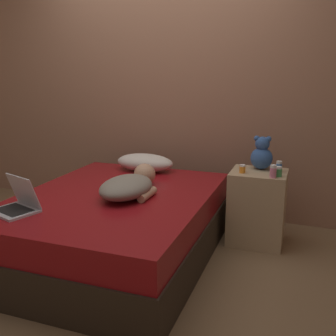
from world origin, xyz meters
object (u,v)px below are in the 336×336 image
bottle_blue (279,167)px  bottle_orange (242,169)px  bottle_pink (273,172)px  bottle_green (279,172)px  teddy_bear (262,155)px  pillow (145,162)px  person_lying (130,185)px  laptop (18,203)px

bottle_blue → bottle_orange: bearing=-157.0°
bottle_pink → bottle_green: 0.07m
bottle_orange → bottle_green: bottle_green is taller
teddy_bear → bottle_orange: (-0.13, -0.18, -0.09)m
bottle_orange → pillow: bearing=169.8°
bottle_blue → bottle_green: bearing=-86.6°
person_lying → pillow: bearing=105.1°
pillow → laptop: (-0.37, -1.26, -0.03)m
bottle_pink → laptop: bearing=-146.3°
laptop → bottle_pink: size_ratio=3.41×
bottle_pink → bottle_blue: bearing=81.0°
person_lying → bottle_orange: (0.74, 0.53, 0.06)m
person_lying → bottle_blue: bottle_blue is taller
person_lying → bottle_green: bottle_green is taller
person_lying → bottle_pink: bearing=26.0°
person_lying → bottle_blue: bearing=33.4°
bottle_green → bottle_pink: bearing=-124.1°
pillow → teddy_bear: size_ratio=1.93×
bottle_green → bottle_blue: bearing=93.4°
laptop → bottle_blue: size_ratio=3.73×
pillow → bottle_pink: (1.17, -0.24, 0.07)m
bottle_pink → bottle_green: bearing=55.9°
pillow → teddy_bear: bearing=0.9°
pillow → bottle_pink: 1.19m
person_lying → bottle_pink: 1.09m
pillow → person_lying: 0.72m
teddy_bear → pillow: bearing=-179.1°
teddy_bear → bottle_pink: size_ratio=2.76×
laptop → teddy_bear: bearing=60.7°
pillow → bottle_orange: bearing=-10.2°
bottle_pink → bottle_blue: 0.19m
bottle_green → laptop: bearing=-145.5°
bottle_pink → bottle_green: (0.04, 0.06, -0.01)m
person_lying → bottle_orange: 0.92m
person_lying → laptop: 0.79m
person_lying → bottle_orange: bearing=36.5°
person_lying → teddy_bear: bearing=40.3°
teddy_bear → bottle_green: (0.16, -0.20, -0.08)m
person_lying → bottle_green: size_ratio=8.71×
bottle_orange → bottle_pink: bottle_pink is taller
bottle_green → bottle_blue: 0.13m
pillow → bottle_blue: size_ratio=5.82×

